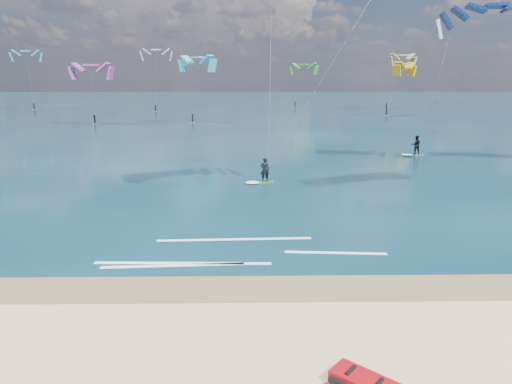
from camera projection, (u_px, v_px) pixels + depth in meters
ground at (240, 144)px, 53.02m from camera, size 320.00×320.00×0.00m
wet_sand_strip at (220, 288)px, 17.20m from camera, size 320.00×2.40×0.01m
sea at (245, 106)px, 114.98m from camera, size 320.00×200.00×0.04m
kitesurfer_main at (297, 54)px, 28.66m from camera, size 11.13×8.75×17.64m
kitesurfer_far at (455, 75)px, 40.36m from camera, size 10.90×8.73×14.94m
shoreline_foam at (225, 254)px, 20.30m from camera, size 12.76×3.64×0.01m
distant_kites at (226, 86)px, 89.79m from camera, size 87.35×39.45×12.68m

